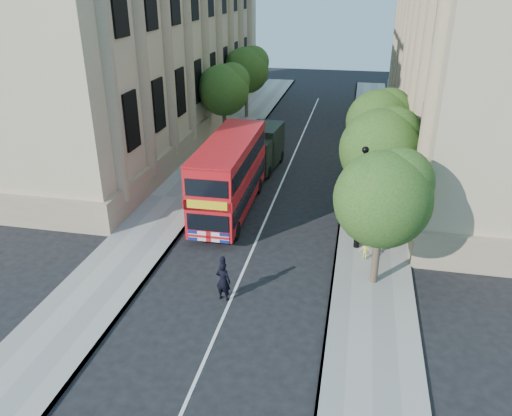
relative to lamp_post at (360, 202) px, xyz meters
The scene contains 17 objects.
ground 8.20m from the lamp_post, 129.81° to the right, with size 120.00×120.00×0.00m, color black.
pavement_right 4.75m from the lamp_post, 79.38° to the left, with size 3.50×80.00×0.12m, color gray.
pavement_left 11.73m from the lamp_post, 159.59° to the left, with size 3.50×80.00×0.12m, color gray.
building_right 21.06m from the lamp_post, 63.95° to the left, with size 12.00×38.00×18.00m, color tan.
building_left 26.82m from the lamp_post, 136.25° to the left, with size 12.00×38.00×18.00m, color tan.
tree_right_near 3.54m from the lamp_post, 74.15° to the right, with size 4.00×4.00×6.08m.
tree_right_mid 3.70m from the lamp_post, 74.48° to the left, with size 4.20×4.20×6.37m.
tree_right_far 9.25m from the lamp_post, 84.67° to the left, with size 4.00×4.00×6.15m.
tree_left_far 19.52m from the lamp_post, 124.35° to the left, with size 4.00×4.00×6.30m.
tree_left_back 26.51m from the lamp_post, 114.51° to the left, with size 4.20×4.20×6.65m.
lamp_post is the anchor object (origin of this frame).
double_decker_bus 7.76m from the lamp_post, 157.71° to the left, with size 2.55×9.05×4.16m.
box_van 12.40m from the lamp_post, 123.45° to the left, with size 2.51×5.25×2.91m.
police_constable 7.78m from the lamp_post, 134.14° to the right, with size 0.64×0.42×1.77m, color black.
woman_pedestrian 1.82m from the lamp_post, 16.01° to the left, with size 0.72×0.56×1.48m, color silver.
child_a 1.94m from the lamp_post, 67.20° to the left, with size 0.66×0.28×1.13m, color orange.
child_b 2.24m from the lamp_post, 69.98° to the right, with size 0.63×0.36×0.98m, color #CCCD46.
Camera 1 is at (4.55, -16.14, 12.13)m, focal length 35.00 mm.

